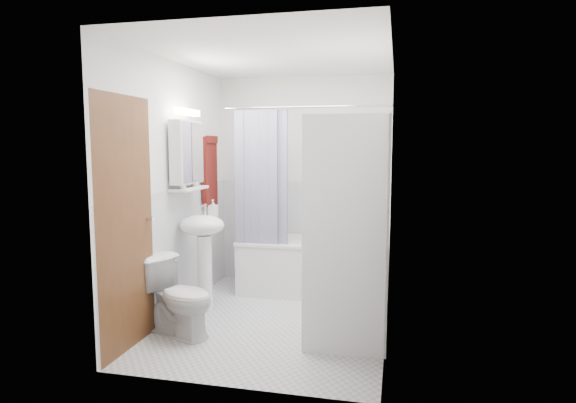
% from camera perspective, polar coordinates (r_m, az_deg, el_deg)
% --- Properties ---
extents(floor, '(2.60, 2.60, 0.00)m').
position_cam_1_polar(floor, '(4.62, -1.38, -13.80)').
color(floor, silver).
rests_on(floor, ground).
extents(room_walls, '(2.60, 2.60, 2.60)m').
position_cam_1_polar(room_walls, '(4.33, -1.43, 4.97)').
color(room_walls, white).
rests_on(room_walls, ground).
extents(wainscot, '(1.98, 2.58, 2.58)m').
position_cam_1_polar(wainscot, '(4.72, -0.52, -5.75)').
color(wainscot, white).
rests_on(wainscot, ground).
extents(door, '(0.05, 2.00, 2.00)m').
position_cam_1_polar(door, '(4.21, -15.95, -1.98)').
color(door, brown).
rests_on(door, ground).
extents(bathtub, '(1.53, 0.72, 0.58)m').
position_cam_1_polar(bathtub, '(5.35, 2.65, -7.34)').
color(bathtub, white).
rests_on(bathtub, ground).
extents(tub_spout, '(0.04, 0.12, 0.04)m').
position_cam_1_polar(tub_spout, '(5.54, 5.32, -0.78)').
color(tub_spout, silver).
rests_on(tub_spout, room_walls).
extents(curtain_rod, '(1.71, 0.02, 0.02)m').
position_cam_1_polar(curtain_rod, '(4.92, 2.12, 11.14)').
color(curtain_rod, silver).
rests_on(curtain_rod, room_walls).
extents(shower_curtain, '(0.55, 0.02, 1.45)m').
position_cam_1_polar(shower_curtain, '(5.02, -3.29, 2.48)').
color(shower_curtain, '#171446').
rests_on(shower_curtain, curtain_rod).
extents(sink, '(0.44, 0.37, 1.04)m').
position_cam_1_polar(sink, '(4.74, -10.06, -4.54)').
color(sink, white).
rests_on(sink, ground).
extents(medicine_cabinet, '(0.13, 0.50, 0.71)m').
position_cam_1_polar(medicine_cabinet, '(4.73, -11.88, 5.91)').
color(medicine_cabinet, white).
rests_on(medicine_cabinet, room_walls).
extents(shelf, '(0.18, 0.54, 0.02)m').
position_cam_1_polar(shelf, '(4.74, -11.61, 1.50)').
color(shelf, silver).
rests_on(shelf, room_walls).
extents(shower_caddy, '(0.22, 0.06, 0.02)m').
position_cam_1_polar(shower_caddy, '(5.50, 5.85, 1.76)').
color(shower_caddy, silver).
rests_on(shower_caddy, room_walls).
extents(towel, '(0.07, 0.32, 0.78)m').
position_cam_1_polar(towel, '(5.34, -9.24, 3.72)').
color(towel, '#5D180F').
rests_on(towel, room_walls).
extents(washer_dryer, '(0.69, 0.68, 1.84)m').
position_cam_1_polar(washer_dryer, '(3.96, 7.01, -3.44)').
color(washer_dryer, white).
rests_on(washer_dryer, ground).
extents(toilet, '(0.76, 0.59, 0.66)m').
position_cam_1_polar(toilet, '(4.28, -12.77, -11.01)').
color(toilet, white).
rests_on(toilet, ground).
extents(soap_pump, '(0.08, 0.17, 0.08)m').
position_cam_1_polar(soap_pump, '(4.83, -8.86, -1.34)').
color(soap_pump, gray).
rests_on(soap_pump, sink).
extents(shelf_bottle, '(0.07, 0.18, 0.07)m').
position_cam_1_polar(shelf_bottle, '(4.60, -12.39, 1.93)').
color(shelf_bottle, gray).
rests_on(shelf_bottle, shelf).
extents(shelf_cup, '(0.10, 0.09, 0.10)m').
position_cam_1_polar(shelf_cup, '(4.84, -11.04, 2.36)').
color(shelf_cup, gray).
rests_on(shelf_cup, shelf).
extents(shampoo_a, '(0.13, 0.17, 0.13)m').
position_cam_1_polar(shampoo_a, '(5.50, 5.32, 2.56)').
color(shampoo_a, gray).
rests_on(shampoo_a, shower_caddy).
extents(shampoo_b, '(0.08, 0.21, 0.08)m').
position_cam_1_polar(shampoo_b, '(5.48, 6.56, 2.27)').
color(shampoo_b, '#2A30AA').
rests_on(shampoo_b, shower_caddy).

